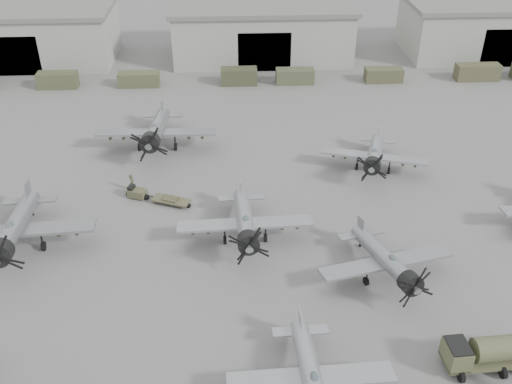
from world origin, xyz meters
TOP-DOWN VIEW (x-y plane):
  - ground at (0.00, 0.00)m, footprint 220.00×220.00m
  - hangar_left at (-38.00, 61.96)m, footprint 29.00×14.80m
  - hangar_center at (0.00, 61.96)m, footprint 29.00×14.80m
  - hangar_right at (38.00, 61.96)m, footprint 29.00×14.80m
  - support_truck_1 at (-30.38, 50.00)m, footprint 5.69×2.20m
  - support_truck_2 at (-18.68, 50.00)m, footprint 5.92×2.20m
  - support_truck_3 at (-4.05, 50.00)m, footprint 5.28×2.20m
  - support_truck_4 at (4.20, 50.00)m, footprint 5.56×2.20m
  - support_truck_5 at (17.44, 50.00)m, footprint 5.53×2.20m
  - support_truck_6 at (31.62, 50.00)m, footprint 6.49×2.20m
  - aircraft_near_1 at (-0.63, -5.27)m, footprint 11.15×10.03m
  - aircraft_mid_0 at (-24.63, 11.41)m, footprint 13.86×12.47m
  - aircraft_mid_1 at (-4.40, 11.81)m, footprint 12.33×11.09m
  - aircraft_mid_2 at (7.15, 6.01)m, footprint 11.53×10.38m
  - aircraft_far_0 at (-14.12, 29.95)m, footprint 13.92×12.52m
  - aircraft_far_1 at (10.02, 23.84)m, footprint 11.54×10.39m
  - fuel_tanker at (12.12, -3.11)m, footprint 6.71×3.31m
  - tug_trailer at (-13.87, 19.40)m, footprint 6.62×3.55m
  - ground_crew at (-15.88, 21.30)m, footprint 0.53×0.74m

SIDE VIEW (x-z plane):
  - ground at x=0.00m, z-range 0.00..0.00m
  - tug_trailer at x=-13.87m, z-range -0.17..1.17m
  - ground_crew at x=-15.88m, z-range 0.00..1.92m
  - support_truck_5 at x=17.44m, z-range 0.00..2.01m
  - support_truck_2 at x=-18.68m, z-range 0.00..2.04m
  - support_truck_4 at x=4.20m, z-range 0.00..2.13m
  - support_truck_1 at x=-30.38m, z-range 0.00..2.25m
  - support_truck_6 at x=31.62m, z-range 0.00..2.36m
  - support_truck_3 at x=-4.05m, z-range 0.00..2.41m
  - fuel_tanker at x=12.12m, z-range 0.19..2.73m
  - aircraft_near_1 at x=-0.63m, z-range -0.20..4.27m
  - aircraft_mid_2 at x=7.15m, z-range -0.21..4.38m
  - aircraft_far_1 at x=10.02m, z-range -0.21..4.41m
  - aircraft_mid_1 at x=-4.40m, z-range -0.22..4.71m
  - aircraft_mid_0 at x=-24.63m, z-range -0.25..5.28m
  - aircraft_far_0 at x=-14.12m, z-range -0.25..5.33m
  - hangar_left at x=-38.00m, z-range 0.02..8.72m
  - hangar_center at x=0.00m, z-range 0.02..8.72m
  - hangar_right at x=38.00m, z-range 0.02..8.72m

